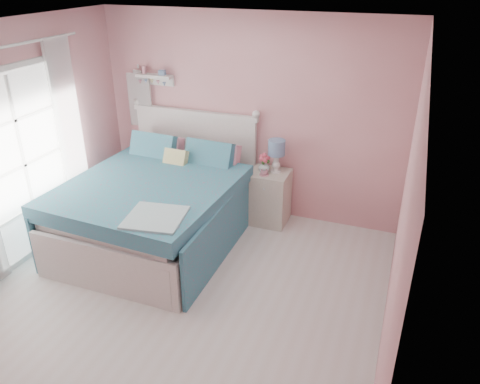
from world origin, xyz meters
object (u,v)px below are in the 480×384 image
Objects in this scene: nightstand at (269,197)px; bed at (158,208)px; teacup at (264,173)px; table_lamp at (277,150)px; vase at (264,166)px.

bed is at bearing -141.53° from nightstand.
teacup reaches higher than nightstand.
table_lamp is 0.27m from vase.
bed is 15.38× the size of vase.
nightstand is 7.86× the size of teacup.
vase is at bearing -174.45° from nightstand.
nightstand is 4.62× the size of vase.
vase reaches higher than nightstand.
bed is 1.37m from teacup.
nightstand is at bearing 5.55° from vase.
teacup is at bearing -71.28° from vase.
bed reaches higher than vase.
teacup is (1.08, 0.79, 0.31)m from bed.
bed reaches higher than teacup.
nightstand is at bearing 41.22° from bed.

